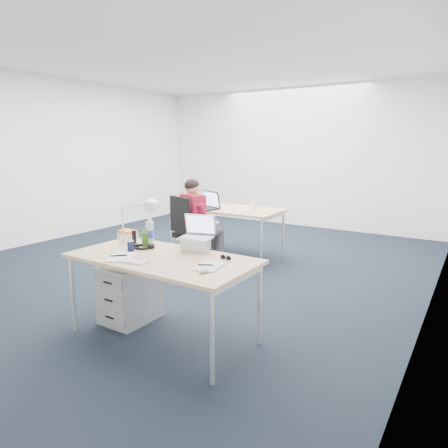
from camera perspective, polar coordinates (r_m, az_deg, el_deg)
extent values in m
plane|color=black|center=(5.64, -5.04, -5.85)|extent=(7.00, 7.00, 0.00)
cube|color=white|center=(8.43, 9.71, 9.36)|extent=(6.00, 0.02, 2.80)
cube|color=white|center=(7.62, -23.56, 8.41)|extent=(0.02, 7.00, 2.80)
cube|color=white|center=(4.27, 28.58, 6.48)|extent=(0.02, 7.00, 2.80)
cube|color=white|center=(5.51, -5.59, 23.19)|extent=(6.00, 7.00, 0.01)
cube|color=tan|center=(3.41, -8.83, -4.88)|extent=(1.60, 0.80, 0.03)
cylinder|color=#B7BABC|center=(3.83, -20.77, -9.40)|extent=(0.04, 0.04, 0.70)
cylinder|color=#B7BABC|center=(2.85, -1.69, -15.97)|extent=(0.04, 0.04, 0.70)
cylinder|color=#B7BABC|center=(4.26, -13.16, -6.90)|extent=(0.04, 0.04, 0.70)
cylinder|color=#B7BABC|center=(3.40, 5.14, -11.37)|extent=(0.04, 0.04, 0.70)
cube|color=tan|center=(5.94, 0.53, 2.15)|extent=(1.60, 0.80, 0.03)
cylinder|color=#B7BABC|center=(6.17, -7.12, -1.05)|extent=(0.04, 0.04, 0.70)
cylinder|color=#B7BABC|center=(5.35, 5.32, -2.91)|extent=(0.04, 0.04, 0.70)
cylinder|color=#B7BABC|center=(6.71, -3.29, 0.01)|extent=(0.04, 0.04, 0.70)
cylinder|color=#B7BABC|center=(5.96, 8.44, -1.51)|extent=(0.04, 0.04, 0.70)
cylinder|color=black|center=(5.53, -4.40, -3.63)|extent=(0.04, 0.04, 0.38)
cube|color=black|center=(5.48, -4.43, -1.60)|extent=(0.53, 0.53, 0.07)
cube|color=black|center=(5.30, -6.34, 1.31)|extent=(0.40, 0.17, 0.48)
cube|color=#A51730|center=(5.43, -4.47, 1.53)|extent=(0.42, 0.33, 0.52)
sphere|color=tan|center=(5.38, -4.52, 5.28)|extent=(0.20, 0.20, 0.20)
cube|color=#A5A8AA|center=(3.95, -13.26, -9.49)|extent=(0.40, 0.50, 0.55)
cube|color=#A5A8AA|center=(6.25, -4.81, -1.54)|extent=(0.40, 0.50, 0.55)
cube|color=white|center=(3.30, -12.93, -5.20)|extent=(0.27, 0.14, 0.01)
ellipsoid|color=white|center=(2.95, -2.98, -6.70)|extent=(0.07, 0.09, 0.03)
cylinder|color=#141C40|center=(3.63, -13.19, -3.03)|extent=(0.07, 0.07, 0.10)
cylinder|color=silver|center=(3.84, -10.52, -1.02)|extent=(0.09, 0.09, 0.24)
cube|color=silver|center=(4.13, -13.61, -1.43)|extent=(0.20, 0.16, 0.08)
cube|color=black|center=(3.88, -12.71, -1.83)|extent=(0.04, 0.03, 0.13)
cube|color=#F3D78C|center=(3.45, -14.59, -4.60)|extent=(0.31, 0.35, 0.01)
cube|color=#F3D78C|center=(3.09, -2.41, -6.06)|extent=(0.23, 0.29, 0.01)
cylinder|color=white|center=(5.85, 4.16, 2.69)|extent=(0.10, 0.10, 0.11)
cube|color=white|center=(6.06, -2.28, 2.51)|extent=(0.25, 0.34, 0.01)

